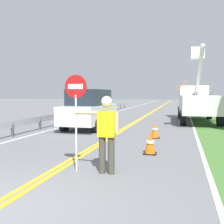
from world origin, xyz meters
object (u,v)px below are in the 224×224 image
utility_bucket_truck (197,101)px  traffic_cone_lead (150,143)px  oncoming_suv_nearest (90,109)px  traffic_cone_mid (155,130)px  flagger_worker (106,129)px  stop_sign_paddle (76,101)px

utility_bucket_truck → traffic_cone_lead: size_ratio=9.86×
oncoming_suv_nearest → traffic_cone_lead: bearing=-53.2°
utility_bucket_truck → traffic_cone_mid: utility_bucket_truck is taller
flagger_worker → traffic_cone_mid: size_ratio=2.61×
oncoming_suv_nearest → flagger_worker: bearing=-67.3°
utility_bucket_truck → traffic_cone_lead: (-1.92, -10.45, -1.07)m
stop_sign_paddle → oncoming_suv_nearest: (-2.36, 7.43, -0.65)m
traffic_cone_mid → flagger_worker: bearing=-96.6°
flagger_worker → stop_sign_paddle: 1.02m
stop_sign_paddle → utility_bucket_truck: (3.45, 12.69, -0.31)m
oncoming_suv_nearest → traffic_cone_lead: (3.88, -5.20, -0.72)m
traffic_cone_lead → traffic_cone_mid: 2.96m
flagger_worker → oncoming_suv_nearest: bearing=112.7°
stop_sign_paddle → traffic_cone_mid: (1.38, 5.19, -1.37)m
traffic_cone_lead → traffic_cone_mid: (-0.15, 2.96, 0.00)m
flagger_worker → traffic_cone_lead: bearing=71.5°
traffic_cone_lead → traffic_cone_mid: bearing=92.9°
utility_bucket_truck → oncoming_suv_nearest: 7.84m
stop_sign_paddle → utility_bucket_truck: 13.15m
utility_bucket_truck → oncoming_suv_nearest: (-5.80, -5.26, -0.34)m
stop_sign_paddle → traffic_cone_mid: bearing=75.2°
oncoming_suv_nearest → traffic_cone_lead: size_ratio=6.61×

